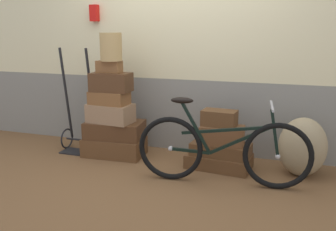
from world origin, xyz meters
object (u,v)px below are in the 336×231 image
suitcase_3 (109,98)px  bicycle (222,150)px  suitcase_0 (114,147)px  suitcase_2 (111,113)px  suitcase_4 (111,82)px  suitcase_6 (219,161)px  luggage_trolley (79,127)px  burlap_sack (302,147)px  suitcase_9 (219,118)px  suitcase_7 (221,149)px  suitcase_8 (222,135)px  wicker_basket (111,47)px  suitcase_5 (109,67)px  suitcase_1 (115,130)px

suitcase_3 → bicycle: size_ratio=0.26×
suitcase_0 → suitcase_2: 0.42m
suitcase_3 → suitcase_4: 0.18m
suitcase_6 → luggage_trolley: (-1.75, 0.02, 0.23)m
suitcase_6 → bicycle: size_ratio=0.41×
luggage_trolley → burlap_sack: 2.60m
suitcase_9 → luggage_trolley: (-1.74, 0.03, -0.25)m
suitcase_6 → bicycle: bearing=-70.9°
suitcase_7 → suitcase_8: 0.17m
suitcase_9 → bicycle: (0.11, -0.41, -0.21)m
suitcase_8 → burlap_sack: size_ratio=0.75×
suitcase_0 → suitcase_2: size_ratio=1.36×
suitcase_4 → luggage_trolley: (-0.48, 0.04, -0.58)m
wicker_basket → burlap_sack: bearing=2.0°
suitcase_7 → bicycle: size_ratio=0.38×
suitcase_5 → suitcase_6: size_ratio=0.40×
suitcase_0 → burlap_sack: bearing=-1.8°
suitcase_2 → suitcase_4: suitcase_4 is taller
suitcase_3 → luggage_trolley: luggage_trolley is taller
suitcase_9 → suitcase_0: bearing=-175.8°
luggage_trolley → bicycle: bearing=-13.4°
suitcase_3 → suitcase_7: suitcase_3 is taller
suitcase_8 → luggage_trolley: (-1.78, 0.04, -0.07)m
suitcase_1 → luggage_trolley: 0.49m
suitcase_6 → suitcase_2: bearing=-173.2°
suitcase_5 → luggage_trolley: 0.88m
suitcase_1 → suitcase_5: bearing=-167.6°
suitcase_1 → burlap_sack: 2.11m
suitcase_2 → wicker_basket: 0.76m
suitcase_2 → suitcase_9: 1.28m
suitcase_8 → suitcase_5: bearing=175.8°
suitcase_4 → suitcase_5: size_ratio=1.65×
burlap_sack → wicker_basket: bearing=-178.0°
suitcase_3 → suitcase_9: (1.29, 0.02, -0.14)m
suitcase_7 → suitcase_9: size_ratio=1.75×
suitcase_4 → suitcase_1: bearing=73.3°
suitcase_1 → bicycle: size_ratio=0.40×
suitcase_5 → luggage_trolley: (-0.45, 0.02, -0.75)m
suitcase_8 → suitcase_2: bearing=177.3°
suitcase_4 → suitcase_8: 1.40m
suitcase_3 → suitcase_8: bearing=4.4°
suitcase_1 → suitcase_2: bearing=-123.2°
suitcase_2 → luggage_trolley: luggage_trolley is taller
suitcase_6 → suitcase_9: suitcase_9 is taller
suitcase_8 → luggage_trolley: bearing=175.5°
suitcase_9 → suitcase_5: bearing=-176.0°
suitcase_3 → suitcase_5: suitcase_5 is taller
suitcase_2 → luggage_trolley: (-0.46, 0.05, -0.21)m
suitcase_0 → suitcase_3: 0.60m
suitcase_4 → suitcase_5: (-0.03, 0.02, 0.17)m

